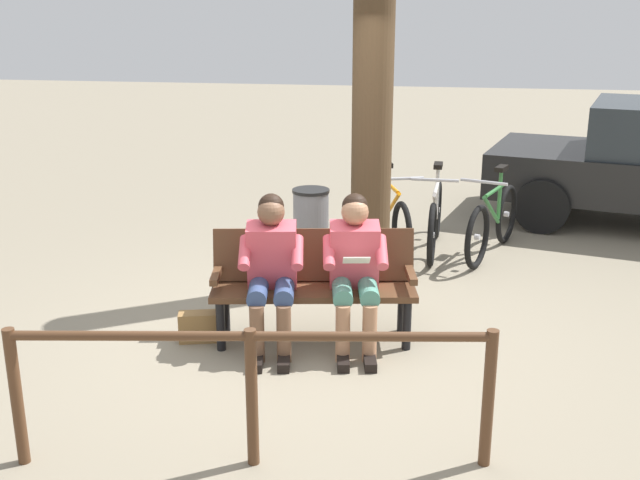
{
  "coord_description": "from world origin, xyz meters",
  "views": [
    {
      "loc": [
        -1.11,
        5.56,
        2.58
      ],
      "look_at": [
        -0.12,
        -0.3,
        0.75
      ],
      "focal_mm": 43.16,
      "sensor_mm": 36.0,
      "label": 1
    }
  ],
  "objects": [
    {
      "name": "handbag",
      "position": [
        0.79,
        0.16,
        0.12
      ],
      "size": [
        0.33,
        0.21,
        0.24
      ],
      "primitive_type": "cube",
      "rotation": [
        0.0,
        0.0,
        0.26
      ],
      "color": "olive",
      "rests_on": "ground"
    },
    {
      "name": "person_reading",
      "position": [
        -0.45,
        0.02,
        0.66
      ],
      "size": [
        0.54,
        0.81,
        1.2
      ],
      "rotation": [
        0.0,
        0.0,
        0.18
      ],
      "color": "#D84C59",
      "rests_on": "ground"
    },
    {
      "name": "litter_bin",
      "position": [
        0.18,
        -1.58,
        0.43
      ],
      "size": [
        0.36,
        0.36,
        0.86
      ],
      "color": "slate",
      "rests_on": "ground"
    },
    {
      "name": "bench",
      "position": [
        -0.11,
        -0.08,
        0.51
      ],
      "size": [
        1.66,
        0.75,
        0.87
      ],
      "rotation": [
        0.0,
        0.0,
        0.18
      ],
      "color": "#51331E",
      "rests_on": "ground"
    },
    {
      "name": "bicycle_red",
      "position": [
        -0.52,
        -2.51,
        0.36
      ],
      "size": [
        0.66,
        1.61,
        0.94
      ],
      "rotation": [
        0.0,
        0.0,
        1.9
      ],
      "color": "black",
      "rests_on": "ground"
    },
    {
      "name": "bicycle_green",
      "position": [
        -1.01,
        -2.52,
        0.36
      ],
      "size": [
        0.48,
        1.68,
        0.94
      ],
      "rotation": [
        0.0,
        0.0,
        1.54
      ],
      "color": "black",
      "rests_on": "ground"
    },
    {
      "name": "person_companion",
      "position": [
        0.18,
        0.14,
        0.66
      ],
      "size": [
        0.54,
        0.81,
        1.2
      ],
      "rotation": [
        0.0,
        0.0,
        0.18
      ],
      "color": "#D84C59",
      "rests_on": "ground"
    },
    {
      "name": "ground_plane",
      "position": [
        0.0,
        0.0,
        0.0
      ],
      "size": [
        40.0,
        40.0,
        0.0
      ],
      "primitive_type": "plane",
      "color": "gray"
    },
    {
      "name": "bicycle_orange",
      "position": [
        -1.62,
        -2.49,
        0.36
      ],
      "size": [
        0.68,
        1.6,
        0.94
      ],
      "rotation": [
        0.0,
        0.0,
        1.22
      ],
      "color": "black",
      "rests_on": "ground"
    },
    {
      "name": "railing_fence",
      "position": [
        -0.07,
        1.75,
        0.58
      ],
      "size": [
        2.74,
        0.5,
        0.85
      ],
      "rotation": [
        0.0,
        0.0,
        0.16
      ],
      "color": "#51331E",
      "rests_on": "ground"
    },
    {
      "name": "tree_trunk",
      "position": [
        -0.41,
        -1.48,
        1.9
      ],
      "size": [
        0.38,
        0.38,
        3.8
      ],
      "primitive_type": "cylinder",
      "color": "#4C3823",
      "rests_on": "ground"
    }
  ]
}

